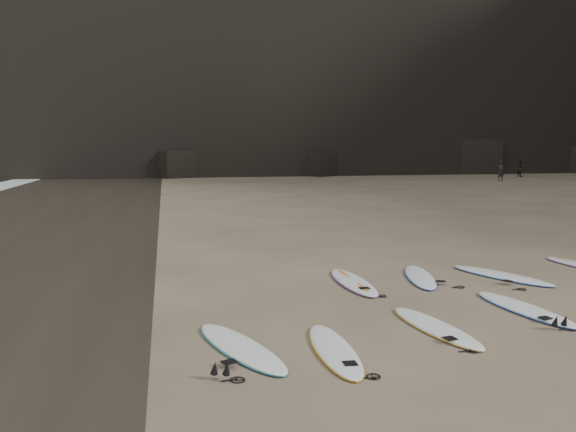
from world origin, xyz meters
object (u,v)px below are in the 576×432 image
surfboard_6 (420,277)px  surfboard_11 (240,346)px  surfboard_2 (524,308)px  person_a (501,171)px  surfboard_0 (334,349)px  surfboard_1 (435,327)px  surfboard_7 (501,275)px  surfboard_5 (353,282)px  person_b (521,168)px

surfboard_6 → surfboard_11: surfboard_11 is taller
surfboard_2 → person_a: 39.73m
person_a → surfboard_0: bearing=-129.8°
surfboard_1 → surfboard_7: bearing=35.3°
person_a → surfboard_6: bearing=-129.3°
surfboard_5 → surfboard_1: bearing=-84.2°
surfboard_5 → surfboard_11: size_ratio=1.03×
surfboard_6 → surfboard_11: bearing=-126.7°
surfboard_11 → surfboard_0: bearing=-36.6°
person_a → person_b: size_ratio=1.05×
surfboard_6 → person_b: person_b is taller
surfboard_7 → person_b: (25.56, 36.16, 0.76)m
surfboard_1 → person_a: 41.38m
surfboard_6 → surfboard_7: bearing=7.0°
surfboard_1 → surfboard_2: (2.08, 0.61, 0.00)m
surfboard_0 → surfboard_6: size_ratio=0.97×
surfboard_6 → surfboard_2: bearing=-58.8°
surfboard_6 → surfboard_7: (1.89, -0.28, 0.00)m
surfboard_11 → person_a: size_ratio=1.47×
surfboard_2 → surfboard_7: bearing=58.5°
surfboard_1 → surfboard_11: size_ratio=0.94×
surfboard_5 → person_a: bearing=52.4°
surfboard_5 → person_b: person_b is taller
surfboard_2 → surfboard_6: bearing=98.8°
surfboard_0 → person_b: 50.30m
person_a → surfboard_5: bearing=-131.2°
surfboard_0 → surfboard_2: surfboard_2 is taller
surfboard_5 → person_b: (29.10, 36.02, 0.76)m
surfboard_5 → surfboard_11: surfboard_5 is taller
surfboard_0 → surfboard_1: 2.03m
surfboard_5 → person_a: size_ratio=1.51×
surfboard_11 → person_a: bearing=32.1°
surfboard_1 → surfboard_11: 3.28m
surfboard_11 → surfboard_5: bearing=29.3°
surfboard_2 → surfboard_11: size_ratio=1.00×
surfboard_5 → person_a: 38.99m
surfboard_11 → person_b: person_b is taller
surfboard_0 → surfboard_2: bearing=19.5°
surfboard_0 → surfboard_5: surfboard_5 is taller
surfboard_2 → surfboard_7: surfboard_7 is taller
surfboard_7 → person_a: bearing=32.9°
surfboard_5 → surfboard_6: bearing=4.6°
surfboard_6 → surfboard_11: (-4.59, -3.56, 0.00)m
surfboard_2 → surfboard_0: bearing=-169.7°
surfboard_1 → person_a: bearing=47.3°
surfboard_1 → surfboard_7: (3.21, 3.05, 0.00)m
person_a → person_b: (5.38, 5.08, -0.04)m
surfboard_7 → surfboard_0: bearing=-168.5°
surfboard_5 → surfboard_6: (1.65, 0.14, -0.00)m
person_b → person_a: bearing=132.5°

